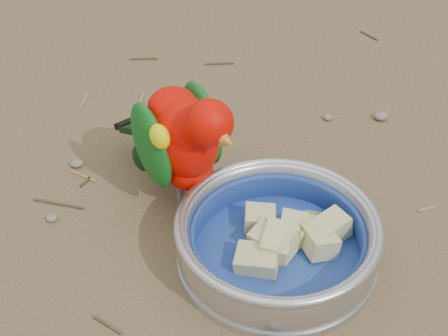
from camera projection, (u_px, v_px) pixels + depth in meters
name	position (u px, v px, depth m)	size (l,w,h in m)	color
ground	(285.00, 227.00, 0.84)	(60.00, 60.00, 0.00)	brown
food_bowl	(276.00, 255.00, 0.79)	(0.23, 0.23, 0.02)	#B2B2BA
bowl_wall	(278.00, 237.00, 0.77)	(0.23, 0.23, 0.04)	#B2B2BA
fruit_wedges	(277.00, 241.00, 0.77)	(0.14, 0.14, 0.03)	#C8C07E
lory_parrot	(184.00, 147.00, 0.82)	(0.10, 0.21, 0.17)	#CD0800
ground_debris	(316.00, 211.00, 0.85)	(0.90, 0.80, 0.01)	olive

